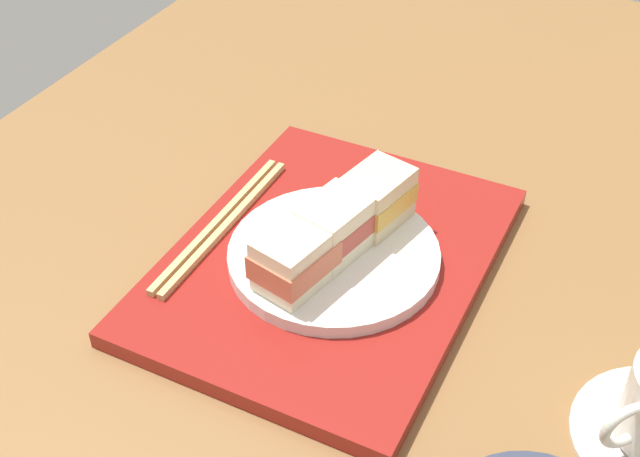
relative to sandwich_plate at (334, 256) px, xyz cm
name	(u,v)px	position (x,y,z in cm)	size (l,w,h in cm)	color
ground_plane	(374,255)	(-5.87, 1.68, -3.94)	(140.00, 100.00, 3.00)	brown
serving_tray	(329,262)	(-0.55, -0.75, -1.55)	(36.75, 28.14, 1.77)	maroon
sandwich_plate	(334,256)	(0.00, 0.00, 0.00)	(19.98, 19.98, 1.34)	silver
sandwich_near	(371,199)	(-5.41, 1.27, 3.40)	(7.55, 6.44, 5.47)	beige
sandwich_middle	(334,228)	(0.00, 0.00, 3.41)	(7.57, 6.40, 5.48)	#EFE5C1
sandwich_far	(294,260)	(5.41, -1.27, 3.31)	(7.94, 6.65, 5.29)	#EFE5C1
chopsticks_pair	(222,224)	(0.35, -12.15, -0.32)	(22.82, 1.89, 0.70)	tan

